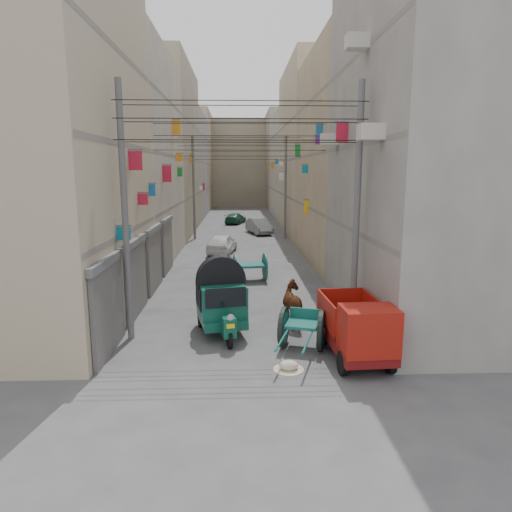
{
  "coord_description": "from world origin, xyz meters",
  "views": [
    {
      "loc": [
        -0.1,
        -8.15,
        5.31
      ],
      "look_at": [
        0.46,
        6.5,
        2.57
      ],
      "focal_mm": 32.0,
      "sensor_mm": 36.0,
      "label": 1
    }
  ],
  "objects_px": {
    "tonga_cart": "(302,328)",
    "feed_sack": "(289,365)",
    "distant_car_green": "(235,218)",
    "distant_car_white": "(222,244)",
    "mini_truck": "(359,333)",
    "auto_rickshaw": "(221,299)",
    "second_cart": "(250,266)",
    "horse": "(296,305)",
    "distant_car_grey": "(259,226)"
  },
  "relations": [
    {
      "from": "second_cart",
      "to": "distant_car_green",
      "type": "xyz_separation_m",
      "value": [
        -0.88,
        25.0,
        -0.19
      ]
    },
    {
      "from": "distant_car_white",
      "to": "auto_rickshaw",
      "type": "bearing_deg",
      "value": 101.14
    },
    {
      "from": "mini_truck",
      "to": "horse",
      "type": "distance_m",
      "value": 3.49
    },
    {
      "from": "tonga_cart",
      "to": "distant_car_green",
      "type": "height_order",
      "value": "tonga_cart"
    },
    {
      "from": "horse",
      "to": "tonga_cart",
      "type": "bearing_deg",
      "value": 73.66
    },
    {
      "from": "auto_rickshaw",
      "to": "feed_sack",
      "type": "distance_m",
      "value": 3.71
    },
    {
      "from": "tonga_cart",
      "to": "horse",
      "type": "height_order",
      "value": "horse"
    },
    {
      "from": "mini_truck",
      "to": "distant_car_grey",
      "type": "bearing_deg",
      "value": 90.24
    },
    {
      "from": "mini_truck",
      "to": "distant_car_grey",
      "type": "xyz_separation_m",
      "value": [
        -1.57,
        26.96,
        -0.23
      ]
    },
    {
      "from": "mini_truck",
      "to": "feed_sack",
      "type": "bearing_deg",
      "value": -172.54
    },
    {
      "from": "feed_sack",
      "to": "horse",
      "type": "height_order",
      "value": "horse"
    },
    {
      "from": "tonga_cart",
      "to": "distant_car_white",
      "type": "xyz_separation_m",
      "value": [
        -3.0,
        16.36,
        0.0
      ]
    },
    {
      "from": "tonga_cart",
      "to": "distant_car_grey",
      "type": "bearing_deg",
      "value": 107.73
    },
    {
      "from": "second_cart",
      "to": "distant_car_white",
      "type": "xyz_separation_m",
      "value": [
        -1.64,
        7.66,
        -0.08
      ]
    },
    {
      "from": "mini_truck",
      "to": "distant_car_green",
      "type": "height_order",
      "value": "mini_truck"
    },
    {
      "from": "distant_car_white",
      "to": "distant_car_green",
      "type": "bearing_deg",
      "value": -83.32
    },
    {
      "from": "mini_truck",
      "to": "distant_car_green",
      "type": "bearing_deg",
      "value": 92.91
    },
    {
      "from": "mini_truck",
      "to": "distant_car_white",
      "type": "bearing_deg",
      "value": 101.09
    },
    {
      "from": "feed_sack",
      "to": "distant_car_white",
      "type": "bearing_deg",
      "value": 97.73
    },
    {
      "from": "distant_car_green",
      "to": "distant_car_white",
      "type": "bearing_deg",
      "value": 103.1
    },
    {
      "from": "distant_car_grey",
      "to": "distant_car_green",
      "type": "height_order",
      "value": "distant_car_grey"
    },
    {
      "from": "auto_rickshaw",
      "to": "distant_car_grey",
      "type": "xyz_separation_m",
      "value": [
        2.35,
        24.33,
        -0.51
      ]
    },
    {
      "from": "feed_sack",
      "to": "horse",
      "type": "distance_m",
      "value": 3.7
    },
    {
      "from": "tonga_cart",
      "to": "distant_car_grey",
      "type": "xyz_separation_m",
      "value": [
        -0.15,
        25.82,
        0.01
      ]
    },
    {
      "from": "mini_truck",
      "to": "second_cart",
      "type": "distance_m",
      "value": 10.22
    },
    {
      "from": "second_cart",
      "to": "auto_rickshaw",
      "type": "bearing_deg",
      "value": -106.15
    },
    {
      "from": "mini_truck",
      "to": "auto_rickshaw",
      "type": "bearing_deg",
      "value": 143.08
    },
    {
      "from": "distant_car_white",
      "to": "distant_car_green",
      "type": "relative_size",
      "value": 1.03
    },
    {
      "from": "distant_car_grey",
      "to": "distant_car_green",
      "type": "distance_m",
      "value": 8.15
    },
    {
      "from": "second_cart",
      "to": "mini_truck",
      "type": "bearing_deg",
      "value": -81.39
    },
    {
      "from": "feed_sack",
      "to": "distant_car_green",
      "type": "bearing_deg",
      "value": 92.71
    },
    {
      "from": "feed_sack",
      "to": "distant_car_grey",
      "type": "height_order",
      "value": "distant_car_grey"
    },
    {
      "from": "auto_rickshaw",
      "to": "second_cart",
      "type": "relative_size",
      "value": 1.71
    },
    {
      "from": "mini_truck",
      "to": "horse",
      "type": "relative_size",
      "value": 1.88
    },
    {
      "from": "auto_rickshaw",
      "to": "feed_sack",
      "type": "relative_size",
      "value": 5.59
    },
    {
      "from": "second_cart",
      "to": "distant_car_grey",
      "type": "bearing_deg",
      "value": 78.76
    },
    {
      "from": "tonga_cart",
      "to": "feed_sack",
      "type": "bearing_deg",
      "value": -93.45
    },
    {
      "from": "tonga_cart",
      "to": "feed_sack",
      "type": "distance_m",
      "value": 1.7
    },
    {
      "from": "second_cart",
      "to": "distant_car_green",
      "type": "distance_m",
      "value": 25.02
    },
    {
      "from": "tonga_cart",
      "to": "horse",
      "type": "xyz_separation_m",
      "value": [
        0.08,
        2.08,
        0.11
      ]
    },
    {
      "from": "mini_truck",
      "to": "feed_sack",
      "type": "height_order",
      "value": "mini_truck"
    },
    {
      "from": "distant_car_grey",
      "to": "tonga_cart",
      "type": "bearing_deg",
      "value": -104.83
    },
    {
      "from": "second_cart",
      "to": "tonga_cart",
      "type": "bearing_deg",
      "value": -88.31
    },
    {
      "from": "auto_rickshaw",
      "to": "feed_sack",
      "type": "xyz_separation_m",
      "value": [
        1.92,
        -3.0,
        -1.04
      ]
    },
    {
      "from": "tonga_cart",
      "to": "auto_rickshaw",
      "type": "bearing_deg",
      "value": 166.6
    },
    {
      "from": "mini_truck",
      "to": "horse",
      "type": "xyz_separation_m",
      "value": [
        -1.35,
        3.22,
        -0.13
      ]
    },
    {
      "from": "auto_rickshaw",
      "to": "mini_truck",
      "type": "xyz_separation_m",
      "value": [
        3.92,
        -2.63,
        -0.28
      ]
    },
    {
      "from": "feed_sack",
      "to": "distant_car_green",
      "type": "xyz_separation_m",
      "value": [
        -1.67,
        35.21,
        0.41
      ]
    },
    {
      "from": "mini_truck",
      "to": "distant_car_green",
      "type": "relative_size",
      "value": 0.9
    },
    {
      "from": "second_cart",
      "to": "horse",
      "type": "distance_m",
      "value": 6.77
    }
  ]
}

